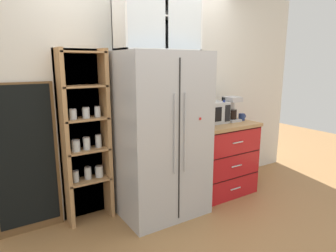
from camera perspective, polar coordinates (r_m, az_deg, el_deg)
ground_plane at (r=3.48m, az=-1.51°, el=-15.86°), size 10.69×10.69×0.00m
wall_back_cream at (r=3.44m, az=-5.08°, el=6.08°), size 4.99×0.10×2.55m
refrigerator at (r=3.16m, az=-1.53°, el=-1.76°), size 0.91×0.74×1.75m
pantry_shelf_column at (r=3.15m, az=-15.84°, el=-1.85°), size 0.50×0.26×1.78m
counter_cabinet at (r=3.84m, az=9.76°, el=-5.94°), size 0.84×0.65×0.91m
microwave at (r=3.63m, az=7.78°, el=2.59°), size 0.44×0.33×0.26m
coffee_maker at (r=3.82m, az=12.00°, el=3.29°), size 0.17×0.20×0.31m
mug_navy at (r=3.91m, az=14.11°, el=1.72°), size 0.12×0.08×0.09m
bottle_cobalt at (r=3.65m, az=10.72°, el=2.60°), size 0.07×0.07×0.30m
upper_cabinet at (r=3.14m, az=-2.13°, el=20.19°), size 0.87×0.32×0.65m
chalkboard_menu at (r=3.11m, az=-25.97°, el=-5.91°), size 0.60×0.04×1.47m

